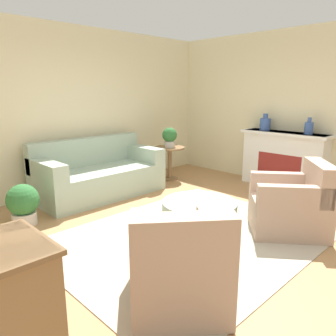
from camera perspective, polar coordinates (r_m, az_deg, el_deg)
name	(u,v)px	position (r m, az deg, el deg)	size (l,w,h in m)	color
ground_plane	(191,238)	(4.04, 4.05, -12.05)	(16.00, 16.00, 0.00)	#AD7F51
wall_back	(68,111)	(5.93, -17.04, 9.55)	(9.56, 0.12, 2.80)	beige
wall_right	(309,110)	(6.30, 23.28, 9.25)	(0.12, 10.00, 2.80)	beige
rug	(191,238)	(4.04, 4.05, -11.99)	(3.19, 2.51, 0.01)	#B2A893
couch	(99,175)	(5.65, -11.99, -1.22)	(2.09, 0.98, 0.94)	#9EB29E
armchair_left	(178,267)	(2.76, 1.72, -16.85)	(1.13, 1.15, 0.89)	tan
armchair_right	(293,206)	(4.35, 20.91, -6.15)	(1.13, 1.15, 0.89)	tan
ottoman_table	(199,215)	(3.92, 5.45, -8.17)	(0.88, 0.88, 0.46)	#9EB29E
side_table	(170,157)	(6.46, 0.28, 1.92)	(0.59, 0.59, 0.66)	olive
fireplace	(284,159)	(6.29, 19.48, 1.57)	(0.44, 1.58, 1.01)	white
vase_mantel_near	(265,124)	(6.37, 16.56, 7.41)	(0.20, 0.20, 0.31)	#38569E
vase_mantel_far	(309,128)	(6.03, 23.32, 6.47)	(0.14, 0.14, 0.28)	#38569E
potted_plant_on_side_table	(170,137)	(6.39, 0.28, 5.51)	(0.29, 0.29, 0.38)	beige
potted_plant_floor	(23,203)	(4.71, -23.93, -5.63)	(0.42, 0.42, 0.55)	beige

